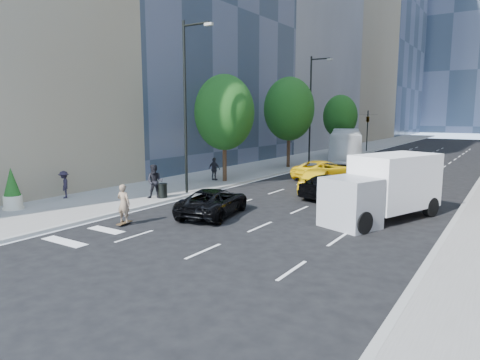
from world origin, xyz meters
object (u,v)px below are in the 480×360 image
Objects in this scene: skateboarder at (124,206)px; box_truck at (384,187)px; city_bus at (346,145)px; black_sedan_mercedes at (332,186)px; trash_can at (162,191)px; planter_shrub at (12,190)px; black_sedan_lincoln at (214,202)px.

box_truck is at bearing -152.70° from skateboarder.
skateboarder is at bearing -107.64° from city_bus.
black_sedan_mercedes is (5.39, 11.00, -0.17)m from skateboarder.
box_truck is 8.44× the size of trash_can.
city_bus is (-0.61, 30.31, 0.85)m from skateboarder.
box_truck is 18.03m from planter_shrub.
box_truck is at bearing 10.95° from trash_can.
skateboarder is 2.18× the size of trash_can.
black_sedan_mercedes is at bearing 45.72° from planter_shrub.
box_truck reaches higher than black_sedan_mercedes.
black_sedan_mercedes is 2.25× the size of planter_shrub.
planter_shrub is (-4.18, -6.28, 0.61)m from trash_can.
black_sedan_lincoln is 8.01m from box_truck.
black_sedan_mercedes reaches higher than trash_can.
city_bus is 5.84× the size of planter_shrub.
black_sedan_lincoln is 6.05× the size of trash_can.
trash_can is at bearing -28.93° from black_sedan_lincoln.
black_sedan_lincoln is 10.08m from planter_shrub.
box_truck is (3.90, -3.74, 0.84)m from black_sedan_mercedes.
skateboarder is at bearing 79.81° from black_sedan_mercedes.
black_sedan_mercedes is 17.16m from planter_shrub.
city_bus is at bearing 79.29° from planter_shrub.
city_bus is at bearing -99.57° from skateboarder.
black_sedan_mercedes is at bearing -126.82° from skateboarder.
black_sedan_mercedes is 0.71× the size of box_truck.
skateboarder is 30.33m from city_bus.
black_sedan_lincoln is at bearing -131.61° from skateboarder.
city_bus reaches higher than trash_can.
box_truck reaches higher than trash_can.
black_sedan_lincoln is (2.19, 3.66, -0.20)m from skateboarder.
black_sedan_lincoln is 8.01m from black_sedan_mercedes.
city_bus reaches higher than skateboarder.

